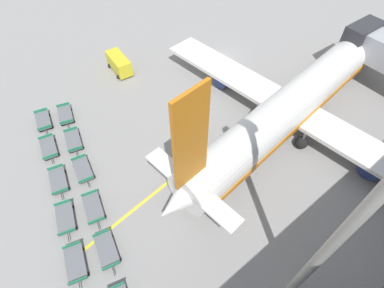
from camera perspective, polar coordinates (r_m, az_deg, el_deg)
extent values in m
plane|color=gray|center=(43.94, 5.64, 16.05)|extent=(500.00, 500.00, 0.00)
cube|color=#2D2D33|center=(43.94, 29.35, 17.06)|extent=(2.55, 4.97, 3.81)
cylinder|color=white|center=(34.81, 20.14, 8.62)|extent=(7.94, 35.38, 4.15)
sphere|color=white|center=(49.25, 31.19, 17.42)|extent=(3.94, 3.94, 3.94)
cone|color=white|center=(24.81, -1.48, -10.00)|extent=(4.46, 5.38, 3.94)
cube|color=orange|center=(19.83, -0.22, 0.61)|extent=(0.62, 3.13, 8.69)
cube|color=white|center=(24.55, -0.15, -8.14)|extent=(10.01, 2.66, 0.24)
cube|color=white|center=(34.39, 18.52, 6.44)|extent=(35.56, 7.80, 0.44)
cylinder|color=navy|center=(34.11, 31.55, -2.93)|extent=(2.53, 3.41, 2.20)
cylinder|color=navy|center=(38.87, 6.75, 12.86)|extent=(2.53, 3.41, 2.20)
cube|color=orange|center=(35.27, 19.83, 7.75)|extent=(7.64, 31.90, 0.75)
cylinder|color=#56565B|center=(44.36, 26.96, 13.07)|extent=(0.24, 0.24, 1.35)
sphere|color=black|center=(44.72, 26.65, 12.39)|extent=(1.34, 1.34, 1.34)
cylinder|color=#56565B|center=(32.78, 20.45, 1.03)|extent=(0.24, 0.24, 1.35)
sphere|color=black|center=(33.26, 20.14, 0.28)|extent=(1.34, 1.34, 1.34)
cylinder|color=#56565B|center=(34.40, 12.27, 6.42)|extent=(0.24, 0.24, 1.35)
sphere|color=black|center=(34.86, 12.08, 5.63)|extent=(1.34, 1.34, 1.34)
cube|color=yellow|center=(41.70, -13.73, 14.74)|extent=(4.53, 2.21, 1.89)
cube|color=#1E232D|center=(43.24, -15.02, 16.40)|extent=(0.22, 1.54, 0.66)
sphere|color=black|center=(43.55, -13.24, 15.05)|extent=(0.60, 0.60, 0.60)
sphere|color=black|center=(43.15, -15.35, 14.20)|extent=(0.60, 0.60, 0.60)
sphere|color=black|center=(41.34, -11.57, 13.25)|extent=(0.60, 0.60, 0.60)
sphere|color=black|center=(40.91, -13.77, 12.35)|extent=(0.60, 0.60, 0.60)
cube|color=slate|center=(37.49, -26.51, 4.09)|extent=(3.30, 2.08, 0.10)
cube|color=#237F56|center=(36.24, -26.31, 2.81)|extent=(0.39, 1.43, 0.32)
cube|color=#237F56|center=(38.50, -26.92, 5.72)|extent=(0.39, 1.43, 0.32)
cube|color=#333338|center=(36.17, -26.04, 2.05)|extent=(0.70, 0.21, 0.06)
sphere|color=black|center=(37.02, -26.98, 2.30)|extent=(0.36, 0.36, 0.36)
sphere|color=black|center=(36.86, -25.20, 2.96)|extent=(0.36, 0.36, 0.36)
sphere|color=black|center=(38.62, -27.39, 4.41)|extent=(0.36, 0.36, 0.36)
sphere|color=black|center=(38.47, -25.68, 5.05)|extent=(0.36, 0.36, 0.36)
cube|color=slate|center=(34.36, -25.69, -0.58)|extent=(3.29, 2.05, 0.10)
cube|color=#237F56|center=(33.19, -25.41, -2.13)|extent=(0.38, 1.44, 0.32)
cube|color=#237F56|center=(35.28, -26.18, 1.32)|extent=(0.38, 1.44, 0.32)
cube|color=#333338|center=(33.16, -25.11, -2.96)|extent=(0.70, 0.20, 0.06)
sphere|color=black|center=(33.98, -26.16, -2.58)|extent=(0.36, 0.36, 0.36)
sphere|color=black|center=(33.81, -24.22, -1.87)|extent=(0.36, 0.36, 0.36)
sphere|color=black|center=(35.46, -26.68, -0.09)|extent=(0.36, 0.36, 0.36)
sphere|color=black|center=(35.30, -24.83, 0.60)|extent=(0.36, 0.36, 0.36)
cube|color=slate|center=(31.33, -24.15, -6.28)|extent=(3.31, 2.13, 0.10)
cube|color=#237F56|center=(30.26, -23.87, -8.23)|extent=(0.42, 1.43, 0.32)
cube|color=#237F56|center=(32.11, -24.66, -4.02)|extent=(0.42, 1.43, 0.32)
cube|color=#333338|center=(30.30, -23.56, -9.15)|extent=(0.69, 0.22, 0.06)
sphere|color=black|center=(31.08, -24.72, -8.53)|extent=(0.36, 0.36, 0.36)
sphere|color=black|center=(30.87, -22.56, -7.84)|extent=(0.36, 0.36, 0.36)
sphere|color=black|center=(32.38, -25.25, -5.52)|extent=(0.36, 0.36, 0.36)
sphere|color=black|center=(32.19, -23.19, -4.84)|extent=(0.36, 0.36, 0.36)
cube|color=slate|center=(28.91, -23.02, -12.82)|extent=(3.34, 2.25, 0.10)
cube|color=#237F56|center=(27.99, -22.79, -15.20)|extent=(0.49, 1.41, 0.32)
cube|color=#237F56|center=(29.53, -23.48, -10.18)|extent=(0.49, 1.41, 0.32)
cube|color=#333338|center=(28.09, -22.49, -16.18)|extent=(0.69, 0.26, 0.06)
sphere|color=black|center=(28.82, -23.74, -15.27)|extent=(0.36, 0.36, 0.36)
sphere|color=black|center=(28.57, -21.33, -14.67)|extent=(0.36, 0.36, 0.36)
sphere|color=black|center=(29.90, -24.19, -11.70)|extent=(0.36, 0.36, 0.36)
sphere|color=black|center=(29.66, -21.90, -11.09)|extent=(0.36, 0.36, 0.36)
cube|color=slate|center=(26.91, -21.36, -20.36)|extent=(3.33, 2.21, 0.10)
cube|color=#237F56|center=(26.16, -20.95, -23.15)|extent=(0.46, 1.42, 0.32)
cube|color=#237F56|center=(27.36, -21.99, -17.39)|extent=(0.46, 1.42, 0.32)
cube|color=#333338|center=(26.33, -20.59, -24.15)|extent=(0.69, 0.24, 0.06)
sphere|color=black|center=(26.97, -22.09, -23.02)|extent=(0.36, 0.36, 0.36)
sphere|color=black|center=(26.72, -19.38, -22.37)|extent=(0.36, 0.36, 0.36)
sphere|color=black|center=(27.81, -22.76, -18.95)|extent=(0.36, 0.36, 0.36)
sphere|color=black|center=(27.57, -20.21, -18.30)|extent=(0.36, 0.36, 0.36)
cube|color=slate|center=(37.15, -23.02, 5.23)|extent=(3.33, 2.21, 0.10)
cube|color=#237F56|center=(35.90, -22.81, 3.93)|extent=(0.47, 1.42, 0.32)
cube|color=#237F56|center=(38.16, -23.41, 6.88)|extent=(0.47, 1.42, 0.32)
cube|color=#333338|center=(35.84, -22.57, 3.16)|extent=(0.69, 0.25, 0.06)
sphere|color=black|center=(36.67, -23.54, 3.45)|extent=(0.36, 0.36, 0.36)
sphere|color=black|center=(36.54, -21.71, 4.04)|extent=(0.36, 0.36, 0.36)
sphere|color=black|center=(38.27, -23.94, 5.58)|extent=(0.36, 0.36, 0.36)
sphere|color=black|center=(38.14, -22.18, 6.16)|extent=(0.36, 0.36, 0.36)
cube|color=slate|center=(34.00, -21.70, 0.69)|extent=(3.32, 2.16, 0.10)
cube|color=#237F56|center=(32.82, -21.37, -0.88)|extent=(0.44, 1.42, 0.32)
cube|color=#237F56|center=(34.91, -22.19, 2.61)|extent=(0.44, 1.42, 0.32)
cube|color=#333338|center=(32.80, -21.10, -1.73)|extent=(0.69, 0.23, 0.06)
sphere|color=black|center=(33.59, -22.21, -1.32)|extent=(0.36, 0.36, 0.36)
sphere|color=black|center=(33.48, -20.22, -0.66)|extent=(0.36, 0.36, 0.36)
sphere|color=black|center=(35.07, -22.76, 1.19)|extent=(0.36, 0.36, 0.36)
sphere|color=black|center=(34.96, -20.86, 1.83)|extent=(0.36, 0.36, 0.36)
cube|color=slate|center=(31.20, -20.11, -4.55)|extent=(3.27, 1.99, 0.10)
cube|color=#237F56|center=(30.11, -19.51, -6.39)|extent=(0.34, 1.44, 0.32)
cube|color=#237F56|center=(32.00, -20.86, -2.38)|extent=(0.34, 1.44, 0.32)
cube|color=#333338|center=(30.14, -19.16, -7.30)|extent=(0.70, 0.19, 0.06)
sphere|color=black|center=(30.86, -20.51, -6.81)|extent=(0.36, 0.36, 0.36)
sphere|color=black|center=(30.80, -18.36, -5.99)|extent=(0.36, 0.36, 0.36)
sphere|color=black|center=(32.20, -21.43, -3.93)|extent=(0.36, 0.36, 0.36)
sphere|color=black|center=(32.14, -19.38, -3.14)|extent=(0.36, 0.36, 0.36)
cube|color=slate|center=(28.56, -18.31, -11.40)|extent=(3.31, 2.14, 0.10)
cube|color=#237F56|center=(27.62, -17.74, -13.73)|extent=(0.43, 1.43, 0.32)
cube|color=#237F56|center=(29.20, -19.04, -8.80)|extent=(0.43, 1.43, 0.32)
cube|color=#333338|center=(27.72, -17.39, -14.71)|extent=(0.69, 0.23, 0.06)
sphere|color=black|center=(28.39, -18.86, -13.91)|extent=(0.36, 0.36, 0.36)
sphere|color=black|center=(28.27, -16.44, -13.15)|extent=(0.36, 0.36, 0.36)
sphere|color=black|center=(29.51, -19.73, -10.40)|extent=(0.36, 0.36, 0.36)
sphere|color=black|center=(29.39, -17.43, -9.66)|extent=(0.36, 0.36, 0.36)
cube|color=slate|center=(26.56, -15.96, -18.77)|extent=(3.29, 2.07, 0.10)
cube|color=#237F56|center=(25.79, -15.12, -21.47)|extent=(0.39, 1.43, 0.32)
cube|color=#237F56|center=(27.02, -16.93, -15.85)|extent=(0.39, 1.43, 0.32)
cube|color=#333338|center=(25.95, -14.70, -22.47)|extent=(0.70, 0.21, 0.06)
sphere|color=black|center=(26.54, -16.46, -21.51)|extent=(0.36, 0.36, 0.36)
sphere|color=black|center=(26.43, -13.78, -20.63)|extent=(0.36, 0.36, 0.36)
sphere|color=black|center=(27.41, -17.68, -17.52)|extent=(0.36, 0.36, 0.36)
sphere|color=black|center=(27.30, -15.14, -16.67)|extent=(0.36, 0.36, 0.36)
cube|color=#237F56|center=(25.26, -14.48, -24.83)|extent=(0.44, 1.42, 0.32)
cylinder|color=#ADA89E|center=(15.63, 29.36, -11.79)|extent=(0.63, 0.63, 24.63)
cube|color=yellow|center=(32.66, 5.89, 1.11)|extent=(4.27, 36.44, 0.01)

